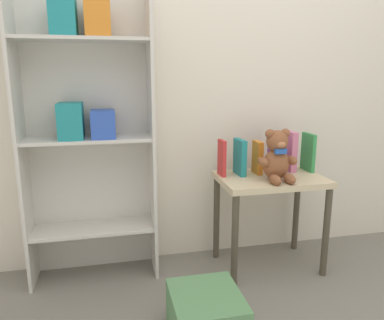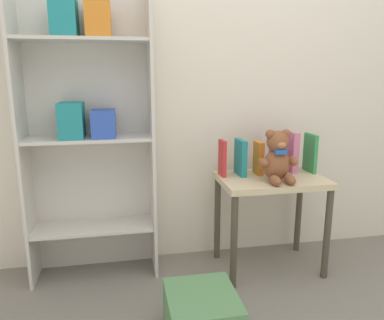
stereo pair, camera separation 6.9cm
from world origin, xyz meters
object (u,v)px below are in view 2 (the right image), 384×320
(book_standing_orange, at_px, (258,158))
(storage_bin, at_px, (202,316))
(teddy_bear, at_px, (278,158))
(book_standing_green, at_px, (310,153))
(display_table, at_px, (271,193))
(book_standing_purple, at_px, (275,155))
(book_standing_pink, at_px, (292,152))
(bookshelf_side, at_px, (88,119))
(book_standing_teal, at_px, (241,157))
(book_standing_red, at_px, (222,158))

(book_standing_orange, bearing_deg, storage_bin, -129.19)
(teddy_bear, bearing_deg, book_standing_green, 29.39)
(storage_bin, bearing_deg, display_table, 45.46)
(book_standing_purple, distance_m, book_standing_pink, 0.12)
(bookshelf_side, height_order, book_standing_orange, bookshelf_side)
(book_standing_pink, distance_m, book_standing_green, 0.12)
(book_standing_teal, distance_m, book_standing_green, 0.46)
(teddy_bear, relative_size, storage_bin, 0.85)
(book_standing_orange, relative_size, book_standing_pink, 0.81)
(bookshelf_side, relative_size, book_standing_red, 7.65)
(book_standing_orange, bearing_deg, teddy_bear, -74.05)
(book_standing_green, bearing_deg, display_table, -164.23)
(book_standing_purple, distance_m, storage_bin, 1.08)
(book_standing_purple, bearing_deg, teddy_bear, -109.64)
(bookshelf_side, distance_m, teddy_bear, 1.11)
(display_table, distance_m, storage_bin, 0.88)
(book_standing_red, height_order, book_standing_purple, book_standing_purple)
(display_table, distance_m, book_standing_teal, 0.28)
(display_table, xyz_separation_m, book_standing_purple, (0.06, 0.10, 0.21))
(bookshelf_side, xyz_separation_m, book_standing_purple, (1.12, -0.06, -0.24))
(book_standing_teal, relative_size, storage_bin, 0.62)
(book_standing_orange, bearing_deg, display_table, -57.43)
(bookshelf_side, height_order, book_standing_purple, bookshelf_side)
(book_standing_teal, relative_size, book_standing_purple, 0.96)
(storage_bin, bearing_deg, bookshelf_side, 125.32)
(book_standing_orange, distance_m, storage_bin, 1.00)
(bookshelf_side, distance_m, book_standing_pink, 1.26)
(book_standing_teal, bearing_deg, book_standing_green, -2.37)
(book_standing_red, height_order, storage_bin, book_standing_red)
(display_table, xyz_separation_m, book_standing_teal, (-0.17, 0.09, 0.21))
(book_standing_orange, bearing_deg, book_standing_teal, 176.49)
(teddy_bear, bearing_deg, book_standing_pink, 46.82)
(book_standing_pink, xyz_separation_m, storage_bin, (-0.72, -0.67, -0.61))
(teddy_bear, height_order, book_standing_pink, teddy_bear)
(book_standing_red, relative_size, book_standing_green, 0.91)
(book_standing_teal, distance_m, book_standing_pink, 0.35)
(book_standing_orange, distance_m, book_standing_green, 0.34)
(book_standing_purple, bearing_deg, book_standing_green, -5.67)
(book_standing_green, bearing_deg, book_standing_orange, 179.42)
(book_standing_green, distance_m, storage_bin, 1.22)
(bookshelf_side, distance_m, book_standing_purple, 1.15)
(teddy_bear, xyz_separation_m, book_standing_red, (-0.28, 0.17, -0.03))
(teddy_bear, height_order, book_standing_green, teddy_bear)
(book_standing_teal, xyz_separation_m, book_standing_orange, (0.11, -0.00, -0.01))
(book_standing_purple, bearing_deg, book_standing_teal, -177.17)
(book_standing_purple, height_order, book_standing_pink, book_standing_pink)
(display_table, relative_size, book_standing_pink, 2.49)
(display_table, distance_m, book_standing_green, 0.37)
(book_standing_orange, xyz_separation_m, book_standing_purple, (0.11, 0.02, 0.01))
(book_standing_green, bearing_deg, book_standing_pink, 167.57)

